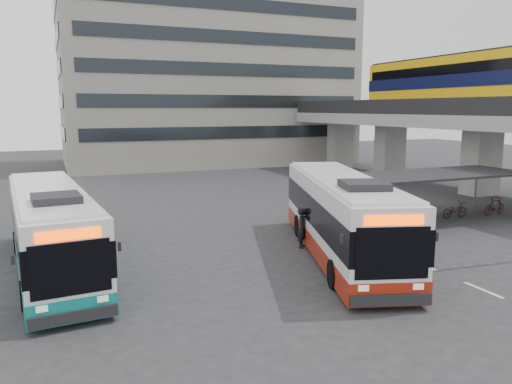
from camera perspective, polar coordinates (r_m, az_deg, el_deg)
name	(u,v)px	position (r m, az deg, el deg)	size (l,w,h in m)	color
ground	(325,251)	(21.33, 7.88, -6.70)	(120.00, 120.00, 0.00)	#28282B
viaduct	(456,104)	(39.44, 21.85, 9.31)	(8.00, 32.00, 9.68)	gray
bike_shelter	(434,190)	(28.32, 19.72, 0.25)	(10.00, 4.00, 2.54)	#595B60
office_block	(206,47)	(56.47, -5.72, 16.18)	(30.00, 15.00, 25.00)	gray
road_markings	(421,264)	(20.42, 18.34, -7.83)	(0.15, 7.60, 0.01)	beige
bus_main	(341,217)	(20.48, 9.72, -2.78)	(6.02, 11.96, 3.47)	white
bus_teal	(51,231)	(19.70, -22.35, -4.11)	(3.29, 11.31, 3.30)	white
pedestrian	(302,228)	(21.56, 5.30, -4.11)	(0.63, 0.41, 1.72)	black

